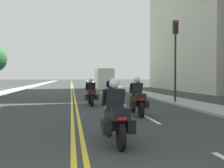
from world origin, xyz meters
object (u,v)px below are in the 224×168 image
Objects in this scene: motorcycle_1 at (137,100)px; pedestrian_1 at (138,85)px; motorcycle_2 at (91,94)px; parked_truck at (103,80)px; motorcycle_0 at (115,117)px; traffic_light_near at (175,47)px; motorcycle_3 at (111,90)px.

pedestrian_1 is (4.03, 15.90, 0.17)m from motorcycle_1.
motorcycle_2 is 22.96m from parked_truck.
motorcycle_1 is (1.75, 4.77, -0.00)m from motorcycle_0.
motorcycle_0 is 21.46m from pedestrian_1.
motorcycle_1 reaches higher than motorcycle_0.
traffic_light_near is (5.31, 9.40, 2.85)m from motorcycle_0.
traffic_light_near is 11.60m from pedestrian_1.
motorcycle_0 is at bearing -91.90° from motorcycle_2.
motorcycle_3 is 0.44× the size of traffic_light_near.
motorcycle_1 reaches higher than pedestrian_1.
motorcycle_0 is 0.43× the size of traffic_light_near.
motorcycle_0 is at bearing -97.76° from motorcycle_3.
traffic_light_near is at bearing -85.41° from parked_truck.
motorcycle_1 is 4.67m from motorcycle_2.
motorcycle_1 is 8.95m from motorcycle_3.
traffic_light_near is at bearing -51.48° from motorcycle_3.
motorcycle_2 is 0.95× the size of motorcycle_3.
traffic_light_near is 0.79× the size of parked_truck.
motorcycle_2 is 0.33× the size of parked_truck.
traffic_light_near reaches higher than motorcycle_2.
traffic_light_near reaches higher than motorcycle_0.
motorcycle_2 is at bearing -55.43° from pedestrian_1.
motorcycle_3 is 7.97m from pedestrian_1.
parked_truck reaches higher than motorcycle_3.
motorcycle_1 is 1.02× the size of motorcycle_3.
motorcycle_1 is 27.11m from parked_truck.
motorcycle_3 is at bearing -58.27° from pedestrian_1.
parked_truck reaches higher than motorcycle_2.
motorcycle_2 is 0.42× the size of traffic_light_near.
motorcycle_1 is 6.51m from traffic_light_near.
motorcycle_3 is 0.35× the size of parked_truck.
motorcycle_3 is 6.21m from traffic_light_near.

